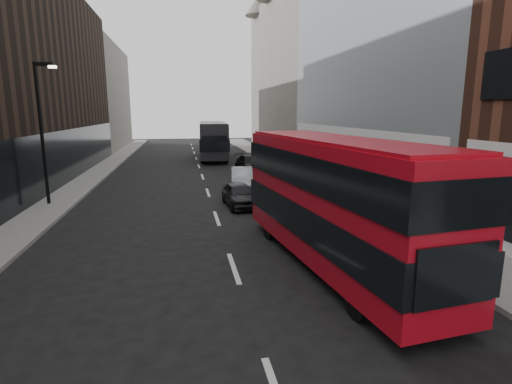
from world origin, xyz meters
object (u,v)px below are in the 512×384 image
street_lamp (42,124)px  red_bus (334,197)px  grey_bus (213,139)px  car_a (239,194)px  car_b (242,178)px  car_c (252,164)px

street_lamp → red_bus: size_ratio=0.69×
grey_bus → car_a: grey_bus is taller
car_a → car_b: size_ratio=0.94×
car_b → car_c: car_c is taller
grey_bus → car_a: 21.51m
grey_bus → car_b: (0.53, -16.37, -1.36)m
car_a → street_lamp: bearing=165.2°
red_bus → car_c: (0.89, 19.47, -1.53)m
red_bus → grey_bus: (-1.32, 30.07, -0.25)m
street_lamp → car_c: 15.59m
car_b → street_lamp: bearing=-155.6°
red_bus → car_a: bearing=94.5°
red_bus → car_a: (-1.70, 8.60, -1.63)m
street_lamp → grey_bus: size_ratio=0.60×
car_a → grey_bus: bearing=84.6°
street_lamp → red_bus: 15.46m
red_bus → car_c: 19.55m
red_bus → grey_bus: size_ratio=0.87×
car_b → red_bus: bearing=-79.9°
car_a → car_b: (0.91, 5.10, 0.02)m
car_b → car_c: size_ratio=0.79×
red_bus → car_c: size_ratio=2.08×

